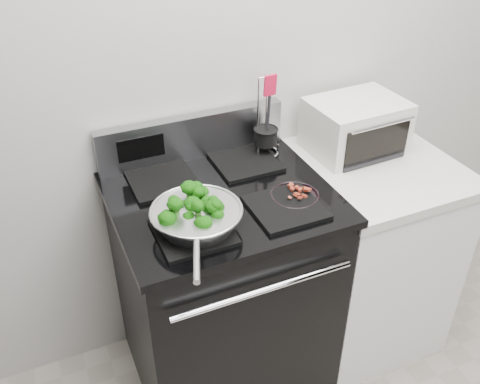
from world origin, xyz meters
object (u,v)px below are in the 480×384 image
toaster_oven (356,126)px  skillet (197,217)px  bacon_plate (295,194)px  gas_range (224,288)px  utensil_holder (266,140)px

toaster_oven → skillet: bearing=-162.7°
skillet → bacon_plate: bearing=24.3°
gas_range → bacon_plate: size_ratio=6.37×
gas_range → bacon_plate: gas_range is taller
skillet → bacon_plate: skillet is taller
skillet → toaster_oven: size_ratio=1.20×
gas_range → utensil_holder: (0.28, 0.20, 0.52)m
skillet → toaster_oven: (0.81, 0.29, 0.03)m
utensil_holder → toaster_oven: utensil_holder is taller
skillet → bacon_plate: size_ratio=2.64×
toaster_oven → utensil_holder: bearing=167.2°
bacon_plate → toaster_oven: (0.43, 0.26, 0.06)m
gas_range → skillet: size_ratio=2.41×
skillet → gas_range: bearing=66.0°
utensil_holder → bacon_plate: bearing=-101.8°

